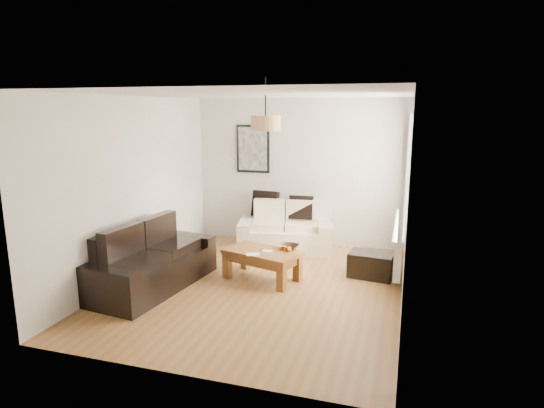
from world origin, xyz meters
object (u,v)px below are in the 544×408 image
(loveseat_cream, at_px, (285,227))
(coffee_table, at_px, (262,265))
(sofa_leather, at_px, (151,258))
(ottoman, at_px, (371,265))

(loveseat_cream, relative_size, coffee_table, 1.50)
(sofa_leather, bearing_deg, loveseat_cream, -23.73)
(sofa_leather, bearing_deg, ottoman, -59.45)
(loveseat_cream, xyz_separation_m, ottoman, (1.57, -0.95, -0.22))
(sofa_leather, relative_size, coffee_table, 1.81)
(sofa_leather, xyz_separation_m, coffee_table, (1.38, 0.70, -0.20))
(ottoman, bearing_deg, sofa_leather, -156.50)
(ottoman, bearing_deg, loveseat_cream, 148.63)
(loveseat_cream, relative_size, sofa_leather, 0.83)
(loveseat_cream, bearing_deg, coffee_table, -100.10)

